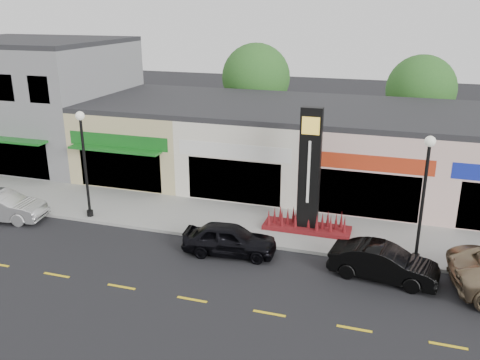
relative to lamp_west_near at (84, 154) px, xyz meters
The scene contains 15 objects.
ground 9.07m from the lamp_west_near, 17.35° to the right, with size 120.00×120.00×0.00m, color black.
sidewalk 8.89m from the lamp_west_near, 13.02° to the left, with size 52.00×4.30×0.15m, color gray.
curb 8.70m from the lamp_west_near, ahead, with size 52.00×0.20×0.15m, color gray.
building_grey_2story 13.45m from the lamp_west_near, 138.08° to the left, with size 12.00×10.95×8.30m.
shop_beige 9.04m from the lamp_west_near, 93.19° to the left, with size 7.00×10.85×4.80m.
shop_cream 11.13m from the lamp_west_near, 54.08° to the left, with size 7.00×10.01×4.80m.
shop_pink_w 16.25m from the lamp_west_near, 33.61° to the left, with size 7.00×10.01×4.80m.
tree_rear_west 17.55m from the lamp_west_near, 76.76° to the left, with size 5.20×5.20×7.83m.
tree_rear_mid 23.39m from the lamp_west_near, 46.74° to the left, with size 4.80×4.80×7.29m.
lamp_west_near is the anchor object (origin of this frame).
lamp_east_near 16.00m from the lamp_west_near, ahead, with size 0.44×0.44×5.47m.
pylon_sign 11.19m from the lamp_west_near, ahead, with size 4.20×1.30×6.00m.
car_white_van 5.25m from the lamp_west_near, 160.39° to the right, with size 4.51×1.57×1.49m, color silver.
car_black_sedan 8.74m from the lamp_west_near, 10.58° to the right, with size 4.14×1.66×1.41m, color black.
car_black_conv 15.08m from the lamp_west_near, ahead, with size 4.27×1.49×1.41m, color black.
Camera 1 is at (6.74, -18.22, 10.47)m, focal length 38.00 mm.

